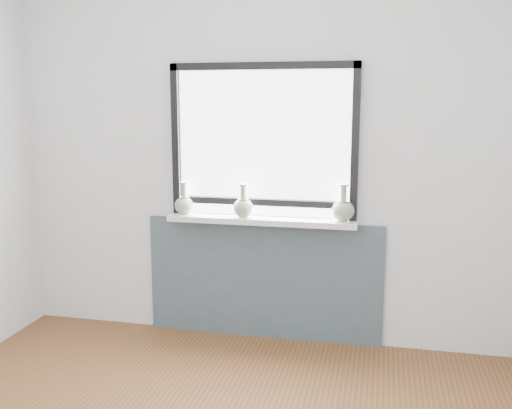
% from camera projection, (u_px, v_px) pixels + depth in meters
% --- Properties ---
extents(back_wall, '(3.60, 0.02, 2.60)m').
position_uv_depth(back_wall, '(264.00, 158.00, 3.96)').
color(back_wall, silver).
rests_on(back_wall, ground).
extents(apron_panel, '(1.70, 0.03, 0.86)m').
position_uv_depth(apron_panel, '(263.00, 280.00, 4.09)').
color(apron_panel, '#44545E').
rests_on(apron_panel, ground).
extents(windowsill, '(1.32, 0.18, 0.04)m').
position_uv_depth(windowsill, '(261.00, 220.00, 3.94)').
color(windowsill, silver).
rests_on(windowsill, apron_panel).
extents(window, '(1.30, 0.06, 1.05)m').
position_uv_depth(window, '(263.00, 138.00, 3.90)').
color(window, black).
rests_on(window, windowsill).
extents(vase_a, '(0.14, 0.14, 0.23)m').
position_uv_depth(vase_a, '(184.00, 204.00, 4.05)').
color(vase_a, '#8EA280').
rests_on(vase_a, windowsill).
extents(vase_b, '(0.14, 0.14, 0.23)m').
position_uv_depth(vase_b, '(243.00, 206.00, 3.94)').
color(vase_b, '#8EA280').
rests_on(vase_b, windowsill).
extents(vase_c, '(0.15, 0.15, 0.25)m').
position_uv_depth(vase_c, '(343.00, 209.00, 3.81)').
color(vase_c, '#8EA280').
rests_on(vase_c, windowsill).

